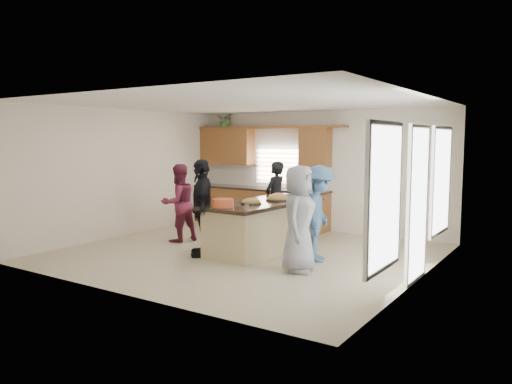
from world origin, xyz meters
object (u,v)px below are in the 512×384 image
Objects in this scene: woman_right_front at (299,219)px; island at (264,227)px; woman_left_mid at (179,203)px; woman_left_front at (202,208)px; salad_bowl at (223,202)px; woman_left_back at (275,199)px; woman_right_back at (319,213)px.

island is at bearing 39.21° from woman_right_front.
woman_left_mid is 1.45m from woman_left_front.
salad_bowl is 1.94m from woman_left_mid.
woman_left_front is at bearing 75.46° from woman_left_mid.
salad_bowl is at bearing 12.30° from woman_left_back.
woman_right_back is (1.87, -1.61, 0.02)m from woman_left_back.
woman_left_front is (1.24, -0.74, 0.08)m from woman_left_mid.
woman_left_back is 0.93× the size of woman_left_front.
woman_right_back is at bearing -6.09° from island.
island is at bearing 25.42° from woman_left_back.
island is 1.30m from woman_left_front.
woman_right_front reaches higher than woman_left_back.
woman_right_back is (1.45, 0.87, -0.18)m from salad_bowl.
woman_right_back reaches higher than woman_left_mid.
woman_left_mid reaches higher than salad_bowl.
woman_left_mid is 0.96× the size of woman_right_back.
island is 1.54× the size of woman_left_front.
woman_right_front is (1.91, -2.44, 0.04)m from woman_left_back.
woman_left_mid is at bearing 73.84° from woman_right_back.
woman_right_front is at bearing -35.05° from island.
salad_bowl is at bearing -96.23° from island.
woman_right_front is (0.04, -0.83, 0.02)m from woman_right_back.
woman_left_front reaches higher than woman_right_front.
woman_right_front is at bearing 93.16° from woman_left_mid.
woman_left_front is (-0.52, 0.06, -0.14)m from salad_bowl.
woman_left_mid is 3.34m from woman_right_front.
woman_left_back is 0.98× the size of woman_right_back.
woman_right_back is at bearing -9.95° from woman_right_front.
woman_left_front is (-0.10, -2.43, 0.06)m from woman_left_back.
woman_right_front is at bearing 165.44° from woman_right_back.
woman_left_front is at bearing 0.41° from woman_left_back.
woman_right_front is at bearing 40.81° from woman_left_back.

